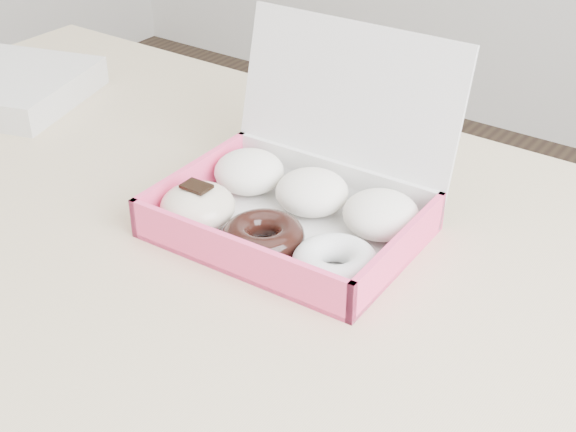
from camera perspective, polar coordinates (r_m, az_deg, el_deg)
The scene contains 2 objects.
table at distance 1.04m, azimuth -9.34°, elevation -2.57°, with size 1.20×0.80×0.75m.
donut_box at distance 0.92m, azimuth 0.48°, elevation 1.11°, with size 0.30×0.27×0.21m.
Camera 1 is at (0.63, -0.59, 1.25)m, focal length 50.00 mm.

